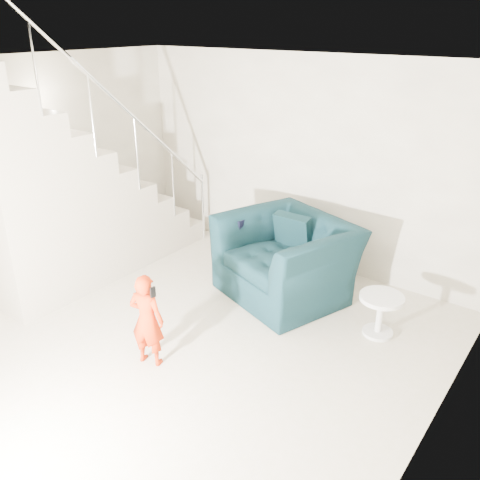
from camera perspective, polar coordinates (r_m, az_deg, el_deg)
name	(u,v)px	position (r m, az deg, el deg)	size (l,w,h in m)	color
floor	(156,353)	(5.25, -9.39, -12.43)	(5.50, 5.50, 0.00)	tan
ceiling	(133,69)	(4.28, -11.88, 18.32)	(5.50, 5.50, 0.00)	silver
back_wall	(302,163)	(6.66, 7.01, 8.58)	(5.00, 5.00, 0.00)	#A19783
right_wall	(429,319)	(3.39, 20.42, -8.30)	(5.50, 5.50, 0.00)	#A19783
armchair	(286,259)	(5.99, 5.20, -2.12)	(1.43, 1.25, 0.93)	black
toddler	(147,320)	(4.88, -10.40, -8.82)	(0.34, 0.23, 0.94)	#A91905
side_table	(381,309)	(5.49, 15.50, -7.42)	(0.46, 0.46, 0.46)	silver
staircase	(67,208)	(6.53, -18.90, 3.45)	(1.02, 3.03, 3.62)	#ADA089
cushion	(293,231)	(6.13, 5.97, 0.96)	(0.46, 0.13, 0.44)	black
throw	(249,236)	(6.28, 1.07, 0.43)	(0.05, 0.48, 0.53)	black
phone	(153,292)	(4.61, -9.76, -5.79)	(0.02, 0.05, 0.10)	black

